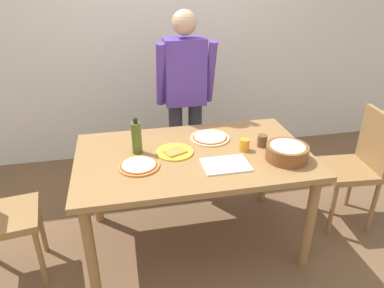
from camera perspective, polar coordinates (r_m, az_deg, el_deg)
ground at (r=2.90m, az=0.21°, el=-14.90°), size 8.00×8.00×0.00m
wall_back at (r=3.80m, az=-5.02°, el=17.09°), size 5.60×0.10×2.60m
dining_table at (r=2.51m, az=0.23°, el=-3.38°), size 1.60×0.96×0.76m
person_cook at (r=3.09m, az=-1.12°, el=8.05°), size 0.49×0.25×1.62m
chair_wooden_right at (r=3.10m, az=24.91°, el=-2.60°), size 0.43×0.43×0.95m
pizza_raw_on_board at (r=2.68m, az=2.87°, el=1.03°), size 0.29×0.29×0.02m
pizza_cooked_on_tray at (r=2.33m, az=-8.45°, el=-3.41°), size 0.27×0.27×0.02m
plate_with_slice at (r=2.47m, az=-2.77°, el=-1.27°), size 0.26×0.26×0.02m
popcorn_bowl at (r=2.45m, az=14.90°, el=-1.07°), size 0.28×0.28×0.11m
olive_oil_bottle at (r=2.46m, az=-8.81°, el=0.99°), size 0.07×0.07×0.26m
cup_orange at (r=2.52m, az=8.32°, el=-0.10°), size 0.07×0.07×0.08m
cup_small_brown at (r=2.60m, az=11.10°, el=0.52°), size 0.07×0.07×0.08m
cutting_board_white at (r=2.33m, az=5.38°, el=-3.30°), size 0.30×0.22×0.01m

